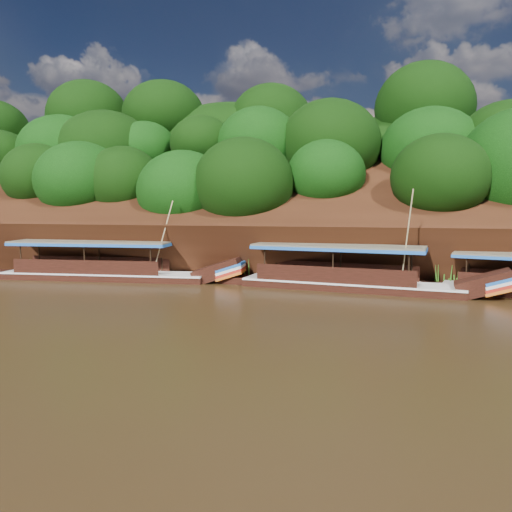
{
  "coord_description": "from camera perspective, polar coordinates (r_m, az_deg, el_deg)",
  "views": [
    {
      "loc": [
        2.62,
        -22.79,
        5.2
      ],
      "look_at": [
        -3.91,
        7.0,
        1.96
      ],
      "focal_mm": 35.0,
      "sensor_mm": 36.0,
      "label": 1
    }
  ],
  "objects": [
    {
      "name": "riverbank",
      "position": [
        45.71,
        9.03,
        1.84
      ],
      "size": [
        120.0,
        30.06,
        19.4
      ],
      "color": "black",
      "rests_on": "ground"
    },
    {
      "name": "boat_1",
      "position": [
        30.42,
        12.16,
        -2.75
      ],
      "size": [
        15.65,
        4.59,
        6.47
      ],
      "rotation": [
        0.0,
        0.0,
        -0.16
      ],
      "color": "black",
      "rests_on": "ground"
    },
    {
      "name": "ground",
      "position": [
        23.52,
        5.7,
        -6.74
      ],
      "size": [
        160.0,
        160.0,
        0.0
      ],
      "primitive_type": "plane",
      "color": "black",
      "rests_on": "ground"
    },
    {
      "name": "boat_2",
      "position": [
        35.17,
        -15.66,
        -1.68
      ],
      "size": [
        16.8,
        3.38,
        5.85
      ],
      "rotation": [
        0.0,
        0.0,
        0.06
      ],
      "color": "black",
      "rests_on": "ground"
    },
    {
      "name": "reeds",
      "position": [
        33.27,
        1.37,
        -1.36
      ],
      "size": [
        48.53,
        2.22,
        2.27
      ],
      "color": "#39741D",
      "rests_on": "ground"
    }
  ]
}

